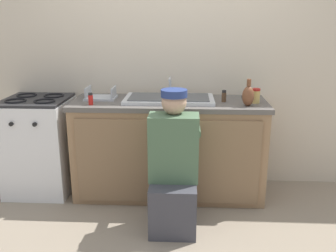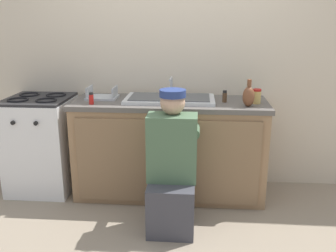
# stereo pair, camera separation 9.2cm
# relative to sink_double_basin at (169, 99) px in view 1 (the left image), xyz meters

# --- Properties ---
(ground_plane) EXTENTS (12.00, 12.00, 0.00)m
(ground_plane) POSITION_rel_sink_double_basin_xyz_m (0.00, -0.30, -0.92)
(ground_plane) COLOR gray
(back_wall) EXTENTS (6.00, 0.10, 2.50)m
(back_wall) POSITION_rel_sink_double_basin_xyz_m (0.00, 0.35, 0.33)
(back_wall) COLOR beige
(back_wall) RESTS_ON ground_plane
(counter_cabinet) EXTENTS (1.71, 0.62, 0.86)m
(counter_cabinet) POSITION_rel_sink_double_basin_xyz_m (0.00, -0.01, -0.49)
(counter_cabinet) COLOR #997551
(counter_cabinet) RESTS_ON ground_plane
(countertop) EXTENTS (1.75, 0.62, 0.04)m
(countertop) POSITION_rel_sink_double_basin_xyz_m (0.00, -0.00, -0.04)
(countertop) COLOR #5B5651
(countertop) RESTS_ON counter_cabinet
(sink_double_basin) EXTENTS (0.80, 0.44, 0.19)m
(sink_double_basin) POSITION_rel_sink_double_basin_xyz_m (0.00, 0.00, 0.00)
(sink_double_basin) COLOR silver
(sink_double_basin) RESTS_ON countertop
(stove_range) EXTENTS (0.58, 0.62, 0.92)m
(stove_range) POSITION_rel_sink_double_basin_xyz_m (-1.23, -0.00, -0.46)
(stove_range) COLOR white
(stove_range) RESTS_ON ground_plane
(plumber_person) EXTENTS (0.42, 0.61, 1.10)m
(plumber_person) POSITION_rel_sink_double_basin_xyz_m (0.06, -0.61, -0.46)
(plumber_person) COLOR #3F3F47
(plumber_person) RESTS_ON ground_plane
(vase_decorative) EXTENTS (0.10, 0.10, 0.23)m
(vase_decorative) POSITION_rel_sink_double_basin_xyz_m (0.68, -0.17, 0.07)
(vase_decorative) COLOR brown
(vase_decorative) RESTS_ON countertop
(spice_bottle_pepper) EXTENTS (0.04, 0.04, 0.10)m
(spice_bottle_pepper) POSITION_rel_sink_double_basin_xyz_m (0.49, -0.02, 0.03)
(spice_bottle_pepper) COLOR #513823
(spice_bottle_pepper) RESTS_ON countertop
(spice_bottle_red) EXTENTS (0.04, 0.04, 0.10)m
(spice_bottle_red) POSITION_rel_sink_double_basin_xyz_m (-0.66, -0.20, 0.03)
(spice_bottle_red) COLOR red
(spice_bottle_red) RESTS_ON countertop
(cell_phone) EXTENTS (0.07, 0.14, 0.01)m
(cell_phone) POSITION_rel_sink_double_basin_xyz_m (0.71, 0.13, -0.01)
(cell_phone) COLOR black
(cell_phone) RESTS_ON countertop
(dish_rack_tray) EXTENTS (0.28, 0.22, 0.11)m
(dish_rack_tray) POSITION_rel_sink_double_basin_xyz_m (-0.63, 0.05, 0.01)
(dish_rack_tray) COLOR #B2B7BC
(dish_rack_tray) RESTS_ON countertop
(condiment_jar) EXTENTS (0.07, 0.07, 0.13)m
(condiment_jar) POSITION_rel_sink_double_basin_xyz_m (0.76, -0.05, 0.05)
(condiment_jar) COLOR #DBB760
(condiment_jar) RESTS_ON countertop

